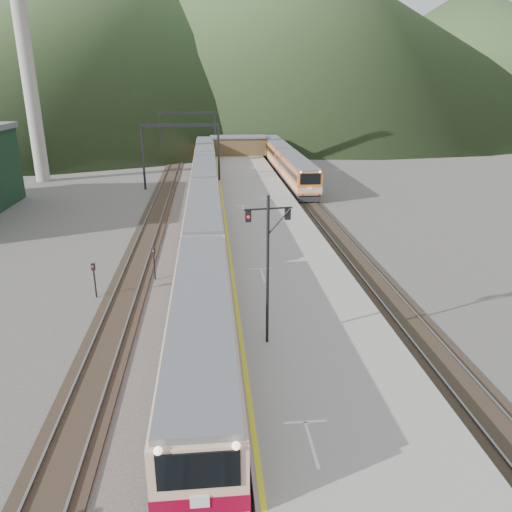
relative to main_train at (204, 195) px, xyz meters
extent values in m
cube|color=black|center=(0.00, -2.09, -1.90)|extent=(2.60, 200.00, 0.12)
cube|color=slate|center=(-0.72, -2.09, -1.80)|extent=(0.10, 200.00, 0.14)
cube|color=slate|center=(0.72, -2.09, -1.80)|extent=(0.10, 200.00, 0.14)
cube|color=black|center=(-5.00, -2.09, -1.90)|extent=(2.60, 200.00, 0.12)
cube|color=slate|center=(-5.72, -2.09, -1.80)|extent=(0.10, 200.00, 0.14)
cube|color=slate|center=(-4.28, -2.09, -1.80)|extent=(0.10, 200.00, 0.14)
cube|color=black|center=(11.50, -2.09, -1.90)|extent=(2.60, 200.00, 0.12)
cube|color=slate|center=(10.78, -2.09, -1.80)|extent=(0.10, 200.00, 0.14)
cube|color=slate|center=(12.22, -2.09, -1.80)|extent=(0.10, 200.00, 0.14)
cube|color=gray|center=(5.60, -4.09, -1.46)|extent=(8.00, 100.00, 1.00)
cube|color=black|center=(-7.50, 12.91, 2.04)|extent=(0.25, 0.25, 8.00)
cube|color=black|center=(1.80, 12.91, 2.04)|extent=(0.25, 0.25, 8.00)
cube|color=black|center=(-2.85, 12.91, 5.84)|extent=(9.30, 0.22, 0.35)
cube|color=black|center=(-7.50, 37.91, 2.04)|extent=(0.25, 0.25, 8.00)
cube|color=black|center=(1.80, 37.91, 2.04)|extent=(0.25, 0.25, 8.00)
cube|color=black|center=(-2.85, 37.91, 5.84)|extent=(9.30, 0.22, 0.35)
cylinder|color=#9E998E|center=(-22.00, 19.91, 13.04)|extent=(1.80, 1.80, 30.00)
cube|color=brown|center=(5.60, 35.91, 0.44)|extent=(9.00, 4.00, 2.80)
cube|color=slate|center=(5.60, 35.91, 1.99)|extent=(9.40, 4.40, 0.30)
cone|color=#2F4424|center=(-40.00, 147.91, 28.04)|extent=(180.00, 180.00, 60.00)
cone|color=#2F4424|center=(30.00, 187.91, 35.54)|extent=(220.00, 220.00, 75.00)
cone|color=#2F4424|center=(110.00, 167.91, 23.04)|extent=(160.00, 160.00, 50.00)
cube|color=#D4A887|center=(0.00, -29.40, 0.00)|extent=(2.84, 19.10, 3.47)
cube|color=#D4A887|center=(0.00, -9.80, 0.00)|extent=(2.84, 19.10, 3.47)
cube|color=#D4A887|center=(0.00, 9.80, 0.00)|extent=(2.84, 19.10, 3.47)
cube|color=#D4A887|center=(0.00, 29.40, 0.00)|extent=(2.84, 19.10, 3.47)
cube|color=orange|center=(11.50, 12.40, -0.05)|extent=(2.75, 18.50, 3.36)
cube|color=orange|center=(11.50, 31.40, -0.05)|extent=(2.75, 18.50, 3.36)
cylinder|color=black|center=(3.09, -28.77, 2.64)|extent=(0.14, 0.14, 7.21)
cube|color=black|center=(3.09, -28.77, 5.65)|extent=(2.19, 0.34, 0.07)
cube|color=black|center=(2.20, -28.88, 5.35)|extent=(0.27, 0.21, 0.50)
cube|color=black|center=(3.98, -28.65, 5.35)|extent=(0.27, 0.21, 0.50)
cylinder|color=black|center=(-3.38, -17.64, -0.96)|extent=(0.10, 0.10, 2.00)
cube|color=black|center=(-3.38, -17.64, 0.09)|extent=(0.26, 0.23, 0.45)
cylinder|color=black|center=(-6.79, -20.33, -0.96)|extent=(0.10, 0.10, 2.00)
cube|color=black|center=(-6.79, -20.33, 0.09)|extent=(0.23, 0.17, 0.45)
camera|label=1|loc=(0.55, -50.01, 10.98)|focal=35.00mm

